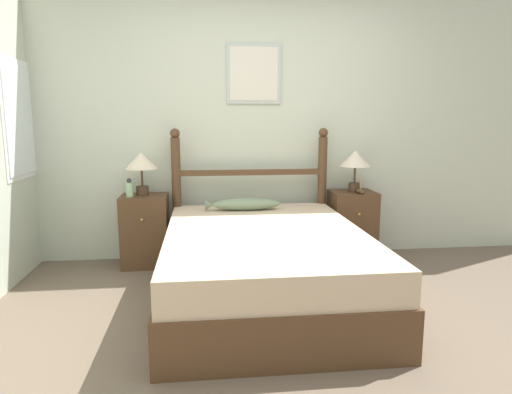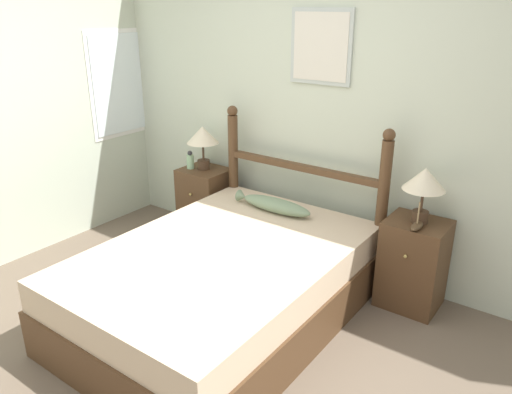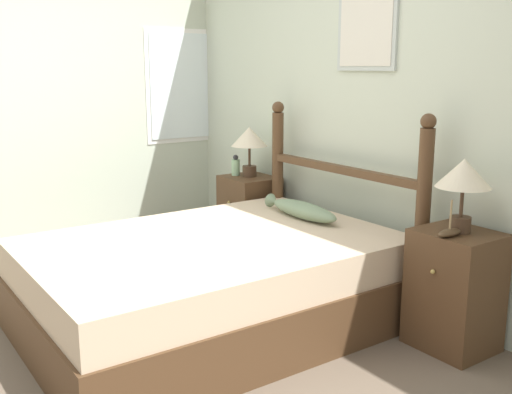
{
  "view_description": "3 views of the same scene",
  "coord_description": "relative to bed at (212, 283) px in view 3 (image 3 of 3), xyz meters",
  "views": [
    {
      "loc": [
        -0.55,
        -2.71,
        1.36
      ],
      "look_at": [
        -0.12,
        0.97,
        0.71
      ],
      "focal_mm": 32.0,
      "sensor_mm": 36.0,
      "label": 1
    },
    {
      "loc": [
        1.83,
        -1.72,
        2.08
      ],
      "look_at": [
        -0.11,
        0.93,
        0.79
      ],
      "focal_mm": 35.0,
      "sensor_mm": 36.0,
      "label": 2
    },
    {
      "loc": [
        2.77,
        -1.15,
        1.52
      ],
      "look_at": [
        -0.11,
        0.86,
        0.75
      ],
      "focal_mm": 42.0,
      "sensor_mm": 36.0,
      "label": 3
    }
  ],
  "objects": [
    {
      "name": "ground_plane",
      "position": [
        0.11,
        -0.54,
        -0.27
      ],
      "size": [
        16.0,
        16.0,
        0.0
      ],
      "primitive_type": "plane",
      "color": "brown"
    },
    {
      "name": "wall_back",
      "position": [
        0.1,
        1.19,
        1.01
      ],
      "size": [
        6.4,
        0.08,
        2.55
      ],
      "color": "beige",
      "rests_on": "ground_plane"
    },
    {
      "name": "wall_left",
      "position": [
        -2.02,
        -0.52,
        1.01
      ],
      "size": [
        0.08,
        6.4,
        2.55
      ],
      "color": "beige",
      "rests_on": "ground_plane"
    },
    {
      "name": "bed",
      "position": [
        0.0,
        0.0,
        0.0
      ],
      "size": [
        1.47,
        2.09,
        0.54
      ],
      "color": "#4C331E",
      "rests_on": "ground_plane"
    },
    {
      "name": "headboard",
      "position": [
        -0.0,
        1.0,
        0.41
      ],
      "size": [
        1.48,
        0.09,
        1.26
      ],
      "color": "#4C331E",
      "rests_on": "ground_plane"
    },
    {
      "name": "nightstand_left",
      "position": [
        -0.99,
        0.94,
        0.06
      ],
      "size": [
        0.42,
        0.39,
        0.66
      ],
      "color": "#4C331E",
      "rests_on": "ground_plane"
    },
    {
      "name": "nightstand_right",
      "position": [
        0.99,
        0.94,
        0.06
      ],
      "size": [
        0.42,
        0.39,
        0.66
      ],
      "color": "#4C331E",
      "rests_on": "ground_plane"
    },
    {
      "name": "table_lamp_left",
      "position": [
        -1.0,
        0.95,
        0.69
      ],
      "size": [
        0.29,
        0.29,
        0.39
      ],
      "color": "#422D1E",
      "rests_on": "nightstand_left"
    },
    {
      "name": "table_lamp_right",
      "position": [
        0.99,
        0.94,
        0.69
      ],
      "size": [
        0.29,
        0.29,
        0.39
      ],
      "color": "#422D1E",
      "rests_on": "nightstand_right"
    },
    {
      "name": "bottle",
      "position": [
        -1.1,
        0.89,
        0.47
      ],
      "size": [
        0.07,
        0.07,
        0.17
      ],
      "color": "#99C699",
      "rests_on": "nightstand_left"
    },
    {
      "name": "model_boat",
      "position": [
        1.02,
        0.83,
        0.41
      ],
      "size": [
        0.06,
        0.17,
        0.19
      ],
      "color": "#4C3823",
      "rests_on": "nightstand_right"
    },
    {
      "name": "fish_pillow",
      "position": [
        -0.08,
        0.74,
        0.33
      ],
      "size": [
        0.67,
        0.16,
        0.11
      ],
      "color": "gray",
      "rests_on": "bed"
    }
  ]
}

